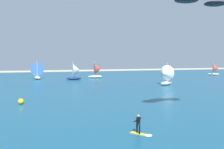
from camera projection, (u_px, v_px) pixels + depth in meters
ocean at (75, 84)px, 53.61m from camera, size 160.00×90.00×0.10m
kitesurfer at (140, 127)px, 19.06m from camera, size 1.75×1.81×1.67m
kite at (201, 0)px, 23.66m from camera, size 6.79×3.10×0.99m
sailboat_mid_left at (37, 70)px, 65.72m from camera, size 4.24×4.81×5.40m
sailboat_far_right at (97, 70)px, 68.86m from camera, size 4.35×3.69×5.09m
sailboat_heeled_over at (165, 75)px, 51.49m from camera, size 4.64×4.31×5.15m
sailboat_near_shore at (215, 69)px, 78.74m from camera, size 4.14×3.81×4.60m
sailboat_trailing at (76, 71)px, 63.65m from camera, size 4.33×3.65×5.14m
marker_buoy at (21, 101)px, 31.06m from camera, size 0.79×0.79×0.79m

